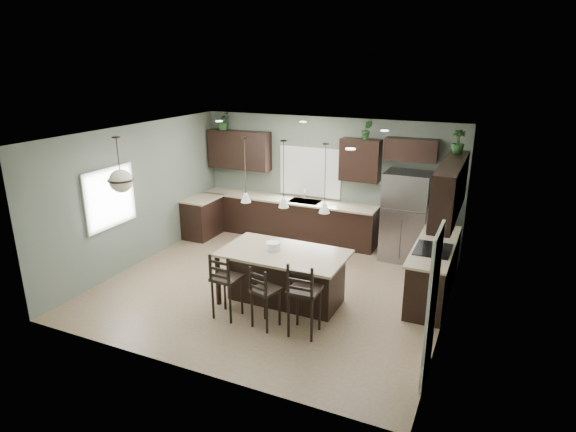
# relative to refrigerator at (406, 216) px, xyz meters

# --- Properties ---
(ground) EXTENTS (6.00, 6.00, 0.00)m
(ground) POSITION_rel_refrigerator_xyz_m (-1.89, -2.28, -0.93)
(ground) COLOR #9E8466
(ground) RESTS_ON ground
(pantry_door) EXTENTS (0.04, 0.82, 2.04)m
(pantry_door) POSITION_rel_refrigerator_xyz_m (1.08, -3.83, 0.09)
(pantry_door) COLOR white
(pantry_door) RESTS_ON ground
(window_back) EXTENTS (1.35, 0.02, 1.00)m
(window_back) POSITION_rel_refrigerator_xyz_m (-2.29, 0.46, 0.62)
(window_back) COLOR white
(window_back) RESTS_ON room_shell
(window_left) EXTENTS (0.02, 1.10, 1.00)m
(window_left) POSITION_rel_refrigerator_xyz_m (-4.88, -3.08, 0.62)
(window_left) COLOR white
(window_left) RESTS_ON room_shell
(left_return_cabs) EXTENTS (0.60, 0.90, 0.90)m
(left_return_cabs) POSITION_rel_refrigerator_xyz_m (-4.59, -0.58, -0.48)
(left_return_cabs) COLOR black
(left_return_cabs) RESTS_ON ground
(left_return_countertop) EXTENTS (0.66, 0.96, 0.04)m
(left_return_countertop) POSITION_rel_refrigerator_xyz_m (-4.57, -0.58, -0.01)
(left_return_countertop) COLOR beige
(left_return_countertop) RESTS_ON left_return_cabs
(back_lower_cabs) EXTENTS (4.20, 0.60, 0.90)m
(back_lower_cabs) POSITION_rel_refrigerator_xyz_m (-2.74, 0.17, -0.48)
(back_lower_cabs) COLOR black
(back_lower_cabs) RESTS_ON ground
(back_countertop) EXTENTS (4.20, 0.66, 0.04)m
(back_countertop) POSITION_rel_refrigerator_xyz_m (-2.74, 0.15, -0.01)
(back_countertop) COLOR beige
(back_countertop) RESTS_ON back_lower_cabs
(sink_inset) EXTENTS (0.70, 0.45, 0.01)m
(sink_inset) POSITION_rel_refrigerator_xyz_m (-2.29, 0.15, 0.01)
(sink_inset) COLOR gray
(sink_inset) RESTS_ON back_countertop
(faucet) EXTENTS (0.02, 0.02, 0.28)m
(faucet) POSITION_rel_refrigerator_xyz_m (-2.29, 0.12, 0.16)
(faucet) COLOR silver
(faucet) RESTS_ON back_countertop
(back_upper_left) EXTENTS (1.55, 0.34, 0.90)m
(back_upper_left) POSITION_rel_refrigerator_xyz_m (-4.04, 0.30, 1.02)
(back_upper_left) COLOR black
(back_upper_left) RESTS_ON room_shell
(back_upper_right) EXTENTS (0.85, 0.34, 0.90)m
(back_upper_right) POSITION_rel_refrigerator_xyz_m (-1.09, 0.30, 1.02)
(back_upper_right) COLOR black
(back_upper_right) RESTS_ON room_shell
(fridge_header) EXTENTS (1.05, 0.34, 0.45)m
(fridge_header) POSITION_rel_refrigerator_xyz_m (-0.04, 0.30, 1.32)
(fridge_header) COLOR black
(fridge_header) RESTS_ON room_shell
(right_lower_cabs) EXTENTS (0.60, 2.35, 0.90)m
(right_lower_cabs) POSITION_rel_refrigerator_xyz_m (0.81, -1.40, -0.48)
(right_lower_cabs) COLOR black
(right_lower_cabs) RESTS_ON ground
(right_countertop) EXTENTS (0.66, 2.35, 0.04)m
(right_countertop) POSITION_rel_refrigerator_xyz_m (0.79, -1.40, -0.01)
(right_countertop) COLOR beige
(right_countertop) RESTS_ON right_lower_cabs
(cooktop) EXTENTS (0.58, 0.75, 0.02)m
(cooktop) POSITION_rel_refrigerator_xyz_m (0.79, -1.68, 0.02)
(cooktop) COLOR black
(cooktop) RESTS_ON right_countertop
(wall_oven_front) EXTENTS (0.01, 0.72, 0.60)m
(wall_oven_front) POSITION_rel_refrigerator_xyz_m (0.50, -1.68, -0.48)
(wall_oven_front) COLOR gray
(wall_oven_front) RESTS_ON right_lower_cabs
(right_upper_cabs) EXTENTS (0.34, 2.35, 0.90)m
(right_upper_cabs) POSITION_rel_refrigerator_xyz_m (0.94, -1.40, 1.02)
(right_upper_cabs) COLOR black
(right_upper_cabs) RESTS_ON room_shell
(microwave) EXTENTS (0.40, 0.75, 0.40)m
(microwave) POSITION_rel_refrigerator_xyz_m (0.89, -1.68, 0.62)
(microwave) COLOR gray
(microwave) RESTS_ON right_upper_cabs
(refrigerator) EXTENTS (0.90, 0.74, 1.85)m
(refrigerator) POSITION_rel_refrigerator_xyz_m (0.00, 0.00, 0.00)
(refrigerator) COLOR gray
(refrigerator) RESTS_ON ground
(kitchen_island) EXTENTS (2.11, 1.21, 0.92)m
(kitchen_island) POSITION_rel_refrigerator_xyz_m (-1.47, -2.77, -0.46)
(kitchen_island) COLOR black
(kitchen_island) RESTS_ON ground
(serving_dish) EXTENTS (0.24, 0.24, 0.14)m
(serving_dish) POSITION_rel_refrigerator_xyz_m (-1.67, -2.77, 0.07)
(serving_dish) COLOR white
(serving_dish) RESTS_ON kitchen_island
(bar_stool_left) EXTENTS (0.44, 0.44, 1.12)m
(bar_stool_left) POSITION_rel_refrigerator_xyz_m (-2.09, -3.59, -0.37)
(bar_stool_left) COLOR black
(bar_stool_left) RESTS_ON ground
(bar_stool_center) EXTENTS (0.46, 0.46, 1.03)m
(bar_stool_center) POSITION_rel_refrigerator_xyz_m (-1.39, -3.61, -0.41)
(bar_stool_center) COLOR black
(bar_stool_center) RESTS_ON ground
(bar_stool_right) EXTENTS (0.46, 0.46, 1.20)m
(bar_stool_right) POSITION_rel_refrigerator_xyz_m (-0.76, -3.56, -0.32)
(bar_stool_right) COLOR black
(bar_stool_right) RESTS_ON ground
(pendant_left) EXTENTS (0.17, 0.17, 1.10)m
(pendant_left) POSITION_rel_refrigerator_xyz_m (-2.17, -2.76, 1.32)
(pendant_left) COLOR silver
(pendant_left) RESTS_ON room_shell
(pendant_center) EXTENTS (0.17, 0.17, 1.10)m
(pendant_center) POSITION_rel_refrigerator_xyz_m (-1.47, -2.77, 1.32)
(pendant_center) COLOR white
(pendant_center) RESTS_ON room_shell
(pendant_right) EXTENTS (0.17, 0.17, 1.10)m
(pendant_right) POSITION_rel_refrigerator_xyz_m (-0.77, -2.78, 1.32)
(pendant_right) COLOR white
(pendant_right) RESTS_ON room_shell
(chandelier) EXTENTS (0.43, 0.43, 0.94)m
(chandelier) POSITION_rel_refrigerator_xyz_m (-4.09, -3.56, 1.40)
(chandelier) COLOR beige
(chandelier) RESTS_ON room_shell
(plant_back_left) EXTENTS (0.46, 0.43, 0.43)m
(plant_back_left) POSITION_rel_refrigerator_xyz_m (-4.43, 0.27, 1.69)
(plant_back_left) COLOR #265224
(plant_back_left) RESTS_ON back_upper_left
(plant_back_right) EXTENTS (0.26, 0.23, 0.40)m
(plant_back_right) POSITION_rel_refrigerator_xyz_m (-0.97, 0.27, 1.67)
(plant_back_right) COLOR #254F22
(plant_back_right) RESTS_ON back_upper_right
(plant_right_wall) EXTENTS (0.25, 0.25, 0.41)m
(plant_right_wall) POSITION_rel_refrigerator_xyz_m (0.91, -0.59, 1.68)
(plant_right_wall) COLOR #22481F
(plant_right_wall) RESTS_ON right_upper_cabs
(room_shell) EXTENTS (6.00, 6.00, 6.00)m
(room_shell) POSITION_rel_refrigerator_xyz_m (-1.89, -2.28, 0.77)
(room_shell) COLOR slate
(room_shell) RESTS_ON ground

